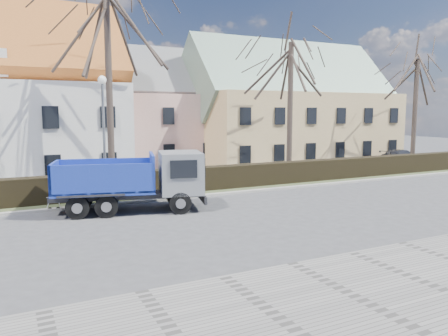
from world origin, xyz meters
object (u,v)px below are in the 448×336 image
dump_truck (125,181)px  streetlight (104,136)px  parked_car_b (401,157)px  cart_frame (48,203)px

dump_truck → streetlight: streetlight is taller
streetlight → parked_car_b: 25.76m
dump_truck → cart_frame: bearing=167.5°
cart_frame → dump_truck: bearing=-26.7°
cart_frame → parked_car_b: parked_car_b is taller
dump_truck → streetlight: (-0.06, 3.98, 1.81)m
streetlight → cart_frame: streetlight is taller
streetlight → cart_frame: bearing=-141.3°
dump_truck → parked_car_b: 26.40m
streetlight → dump_truck: bearing=-89.1°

